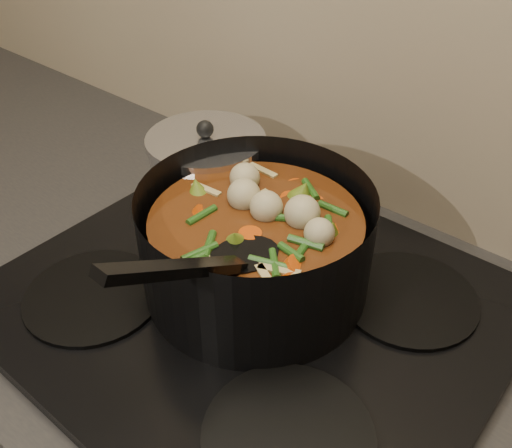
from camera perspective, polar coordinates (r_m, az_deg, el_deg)
The scene contains 3 objects.
stovetop at distance 0.76m, azimuth -0.54°, elevation -7.88°, with size 0.62×0.54×0.03m.
stockpot at distance 0.73m, azimuth -0.00°, elevation -2.18°, with size 0.35×0.43×0.22m.
saucepan at distance 0.89m, azimuth -4.87°, elevation 5.27°, with size 0.18×0.18×0.15m.
Camera 1 is at (0.35, 1.52, 1.46)m, focal length 40.00 mm.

